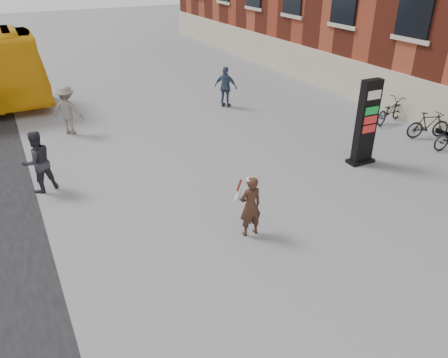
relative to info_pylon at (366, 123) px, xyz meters
name	(u,v)px	position (x,y,z in m)	size (l,w,h in m)	color
ground	(253,215)	(-4.85, -1.17, -1.39)	(100.00, 100.00, 0.00)	#9E9EA3
info_pylon	(366,123)	(0.00, 0.00, 0.00)	(0.91, 0.48, 2.79)	black
woman	(250,205)	(-5.37, -1.88, -0.58)	(0.60, 0.54, 1.59)	#3D2617
pedestrian_a	(37,162)	(-9.62, 2.84, -0.47)	(0.89, 0.70, 1.84)	#2C2E35
pedestrian_b	(68,110)	(-8.05, 7.15, -0.47)	(1.20, 0.69, 1.85)	gray
pedestrian_c	(226,87)	(-1.23, 7.30, -0.50)	(1.05, 0.44, 1.80)	#374962
bike_5	(428,125)	(3.75, 0.52, -0.89)	(0.47, 1.67, 1.00)	black
bike_6	(390,111)	(3.75, 2.42, -0.90)	(0.65, 1.88, 0.99)	black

